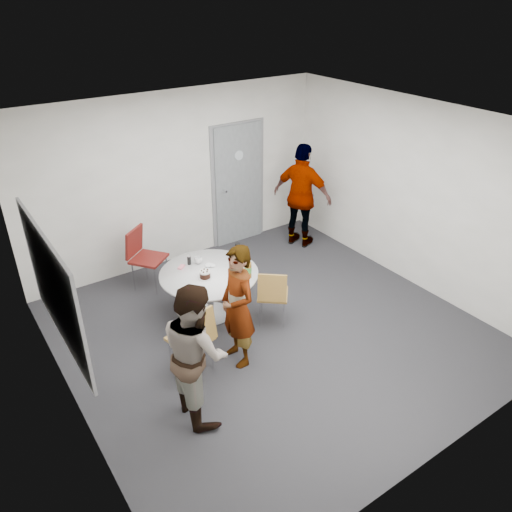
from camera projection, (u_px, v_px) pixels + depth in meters
floor at (271, 331)px, 6.57m from camera, size 5.00×5.00×0.00m
ceiling at (275, 126)px, 5.26m from camera, size 5.00×5.00×0.00m
wall_back at (177, 179)px, 7.72m from camera, size 5.00×0.00×5.00m
wall_left at (57, 308)px, 4.68m from camera, size 0.00×5.00×5.00m
wall_right at (413, 195)px, 7.15m from camera, size 0.00×5.00×5.00m
wall_front at (451, 353)px, 4.11m from camera, size 5.00×0.00×5.00m
door at (238, 185)px, 8.41m from camera, size 1.02×0.17×2.12m
whiteboard at (54, 289)px, 4.79m from camera, size 0.04×1.90×1.25m
table at (211, 279)px, 6.61m from camera, size 1.30×1.30×0.96m
chair_near_left at (195, 335)px, 5.61m from camera, size 0.51×0.54×0.89m
chair_near_right at (273, 293)px, 6.47m from camera, size 0.56×0.57×0.82m
chair_far at (142, 252)px, 7.28m from camera, size 0.64×0.65×0.93m
person_main at (238, 307)px, 5.71m from camera, size 0.39×0.57×1.53m
person_left at (196, 352)px, 5.00m from camera, size 0.64×0.80×1.57m
person_right at (302, 196)px, 8.32m from camera, size 0.83×1.13×1.78m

